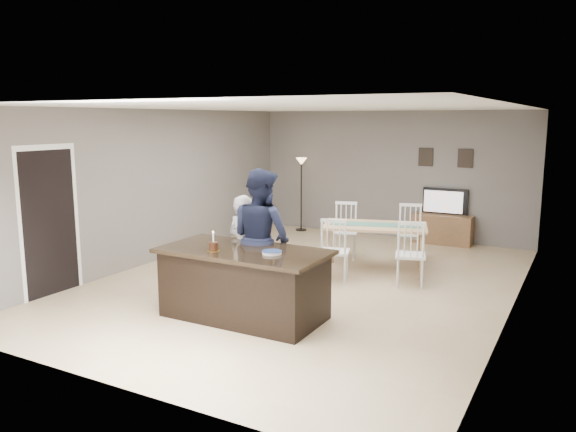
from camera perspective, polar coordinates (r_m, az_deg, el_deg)
The scene contains 14 objects.
floor at distance 8.89m, azimuth 1.93°, elevation -6.71°, with size 8.00×8.00×0.00m, color tan.
room_shell at distance 8.56m, azimuth 2.00°, elevation 4.11°, with size 8.00×8.00×8.00m.
kitchen_island at distance 7.26m, azimuth -4.47°, elevation -6.83°, with size 2.15×1.10×0.90m.
tv_console at distance 11.90m, azimuth 15.37°, elevation -1.31°, with size 1.20×0.40×0.60m, color brown.
television at distance 11.87m, azimuth 15.57°, elevation 1.41°, with size 0.91×0.12×0.53m, color black.
tv_screen_glow at distance 11.80m, azimuth 15.48°, elevation 1.40°, with size 0.78×0.78×0.00m, color orange.
picture_frames at distance 11.92m, azimuth 15.68°, elevation 5.73°, with size 1.10×0.02×0.38m.
doorway at distance 8.73m, azimuth -23.13°, elevation 0.65°, with size 0.00×2.10×2.65m.
woman at distance 7.81m, azimuth -4.43°, elevation -3.35°, with size 0.55×0.36×1.51m, color silver.
man at distance 7.63m, azimuth -2.74°, elevation -2.20°, with size 0.92×0.71×1.89m, color #171C34.
birthday_cake at distance 7.10m, azimuth -7.58°, elevation -3.06°, with size 0.16×0.16×0.25m.
plate_stack at distance 6.89m, azimuth -1.65°, elevation -3.72°, with size 0.25×0.25×0.04m.
dining_table at distance 9.48m, azimuth 8.82°, elevation -1.69°, with size 2.08×2.28×1.03m.
floor_lamp at distance 12.72m, azimuth 1.36°, elevation 4.25°, with size 0.25×0.25×1.66m.
Camera 1 is at (3.80, -7.62, 2.54)m, focal length 35.00 mm.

